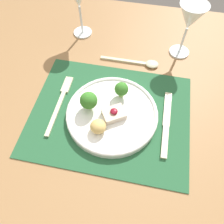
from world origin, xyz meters
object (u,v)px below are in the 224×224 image
Objects in this scene: fork at (61,100)px; knife at (166,127)px; dinner_plate at (111,113)px; wine_glass_near at (190,19)px; spoon at (142,63)px.

knife reaches higher than fork.
dinner_plate is 1.22× the size of fork.
dinner_plate is 0.16m from fork.
knife is 1.19× the size of wine_glass_near.
spoon is (-0.09, 0.23, -0.00)m from knife.
dinner_plate reaches higher than fork.
dinner_plate is at bearing -104.36° from spoon.
knife is at bearing -7.03° from fork.
spoon is (0.06, 0.22, -0.01)m from dinner_plate.
fork is 0.46m from wine_glass_near.
wine_glass_near is (0.34, 0.28, 0.13)m from fork.
knife is 0.25m from spoon.
fork is (-0.16, 0.02, -0.01)m from dinner_plate.
fork is 1.00× the size of knife.
fork is 0.30m from spoon.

